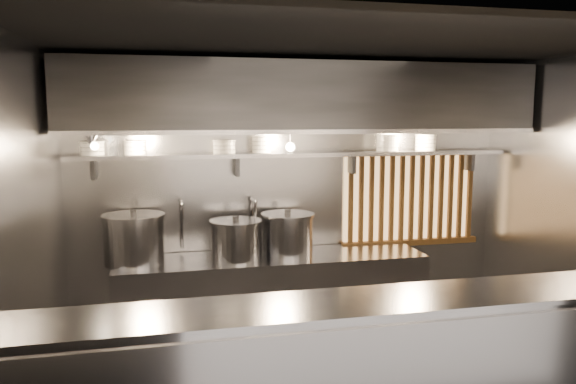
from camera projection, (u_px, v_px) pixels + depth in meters
name	position (u px, v px, depth m)	size (l,w,h in m)	color
ceiling	(340.00, 43.00, 4.19)	(4.50, 4.50, 0.00)	black
wall_back	(293.00, 199.00, 5.83)	(4.50, 4.50, 0.00)	gray
wall_left	(28.00, 241.00, 3.88)	(3.00, 3.00, 0.00)	gray
serving_counter	(383.00, 384.00, 3.57)	(4.50, 0.56, 1.13)	#9D9DA2
cooking_bench	(272.00, 301.00, 5.54)	(3.00, 0.70, 0.90)	#9D9DA2
bowl_shelf	(297.00, 154.00, 5.59)	(4.40, 0.34, 0.04)	#9D9DA2
exhaust_hood	(303.00, 98.00, 5.31)	(4.40, 0.81, 0.65)	#2D2D30
wood_screen	(411.00, 198.00, 6.08)	(1.56, 0.09, 1.04)	#FFC072
faucet_left	(182.00, 215.00, 5.46)	(0.04, 0.30, 0.50)	silver
faucet_right	(253.00, 212.00, 5.62)	(0.04, 0.30, 0.50)	silver
heat_lamp	(91.00, 139.00, 4.69)	(0.25, 0.35, 0.20)	#9D9DA2
pendant_bulb	(290.00, 147.00, 5.44)	(0.09, 0.09, 0.19)	#2D2D30
stock_pot_left	(134.00, 239.00, 5.19)	(0.62, 0.62, 0.50)	#9D9DA2
stock_pot_mid	(236.00, 240.00, 5.32)	(0.53, 0.53, 0.42)	#9D9DA2
stock_pot_right	(288.00, 234.00, 5.53)	(0.70, 0.70, 0.45)	#9D9DA2
bowl_stack_0	(92.00, 148.00, 5.15)	(0.23, 0.23, 0.13)	white
bowl_stack_1	(135.00, 148.00, 5.24)	(0.22, 0.22, 0.13)	white
bowl_stack_2	(224.00, 147.00, 5.42)	(0.23, 0.23, 0.13)	white
bowl_stack_3	(262.00, 144.00, 5.50)	(0.20, 0.20, 0.17)	white
bowl_stack_4	(388.00, 143.00, 5.79)	(0.24, 0.24, 0.17)	white
bowl_stack_5	(426.00, 142.00, 5.89)	(0.23, 0.23, 0.17)	white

